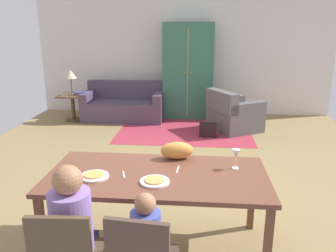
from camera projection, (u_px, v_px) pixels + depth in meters
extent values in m
cube|color=olive|center=(172.00, 165.00, 5.20)|extent=(6.79, 6.49, 0.02)
cube|color=silver|center=(183.00, 56.00, 7.96)|extent=(6.79, 0.10, 2.70)
cube|color=brown|center=(157.00, 176.00, 3.03)|extent=(1.94, 0.95, 0.04)
cube|color=brown|center=(42.00, 235.00, 2.82)|extent=(0.06, 0.06, 0.72)
cube|color=brown|center=(267.00, 247.00, 2.66)|extent=(0.06, 0.06, 0.72)
cube|color=brown|center=(77.00, 189.00, 3.61)|extent=(0.06, 0.06, 0.72)
cube|color=brown|center=(252.00, 196.00, 3.46)|extent=(0.06, 0.06, 0.72)
cylinder|color=white|center=(94.00, 176.00, 2.95)|extent=(0.25, 0.25, 0.02)
cylinder|color=gold|center=(94.00, 175.00, 2.95)|extent=(0.17, 0.17, 0.01)
cylinder|color=white|center=(155.00, 182.00, 2.85)|extent=(0.25, 0.25, 0.02)
cylinder|color=tan|center=(155.00, 180.00, 2.85)|extent=(0.17, 0.17, 0.01)
cylinder|color=silver|center=(235.00, 168.00, 3.14)|extent=(0.06, 0.06, 0.01)
cylinder|color=silver|center=(235.00, 163.00, 3.12)|extent=(0.01, 0.01, 0.09)
cone|color=silver|center=(236.00, 154.00, 3.10)|extent=(0.07, 0.07, 0.09)
cube|color=silver|center=(124.00, 175.00, 3.00)|extent=(0.06, 0.15, 0.01)
cube|color=silver|center=(178.00, 170.00, 3.11)|extent=(0.03, 0.17, 0.01)
cube|color=brown|center=(59.00, 246.00, 2.19)|extent=(0.42, 0.07, 0.42)
cylinder|color=#9071BA|center=(71.00, 222.00, 2.43)|extent=(0.30, 0.30, 0.46)
sphere|color=#A36E49|center=(67.00, 180.00, 2.34)|extent=(0.21, 0.21, 0.21)
cube|color=#4E372C|center=(137.00, 250.00, 2.15)|extent=(0.42, 0.08, 0.42)
cylinder|color=#4855B2|center=(146.00, 234.00, 2.40)|extent=(0.22, 0.22, 0.33)
sphere|color=#AA724F|center=(145.00, 204.00, 2.34)|extent=(0.15, 0.15, 0.15)
ellipsoid|color=#D78B3D|center=(177.00, 150.00, 3.35)|extent=(0.34, 0.21, 0.17)
cube|color=#9C2E3F|center=(184.00, 131.00, 6.81)|extent=(2.60, 1.80, 0.01)
cube|color=#4C3D53|center=(124.00, 110.00, 7.64)|extent=(1.76, 0.84, 0.42)
cube|color=#4C3D53|center=(126.00, 89.00, 7.85)|extent=(1.76, 0.20, 0.40)
cube|color=#4C3D53|center=(88.00, 96.00, 7.62)|extent=(0.18, 0.84, 0.20)
cube|color=#4C3D53|center=(159.00, 97.00, 7.48)|extent=(0.18, 0.84, 0.20)
cube|color=#565354|center=(235.00, 120.00, 6.86)|extent=(1.16, 1.16, 0.42)
cube|color=#565354|center=(222.00, 101.00, 6.60)|extent=(0.61, 0.83, 0.40)
cube|color=#565354|center=(246.00, 108.00, 6.48)|extent=(0.81, 0.58, 0.20)
cube|color=#565354|center=(226.00, 101.00, 7.06)|extent=(0.81, 0.58, 0.20)
cube|color=#306952|center=(188.00, 71.00, 7.66)|extent=(1.10, 0.56, 2.10)
cube|color=gold|center=(188.00, 72.00, 7.39)|extent=(0.02, 0.01, 1.89)
sphere|color=gold|center=(185.00, 72.00, 7.39)|extent=(0.04, 0.04, 0.04)
sphere|color=gold|center=(190.00, 73.00, 7.38)|extent=(0.04, 0.04, 0.04)
cube|color=#503C21|center=(72.00, 95.00, 7.44)|extent=(0.56, 0.56, 0.03)
cylinder|color=#503C21|center=(73.00, 108.00, 7.52)|extent=(0.08, 0.08, 0.55)
cylinder|color=#503C21|center=(74.00, 120.00, 7.59)|extent=(0.36, 0.36, 0.03)
cylinder|color=#444C3E|center=(72.00, 94.00, 7.43)|extent=(0.16, 0.16, 0.02)
cylinder|color=#444C3E|center=(71.00, 86.00, 7.38)|extent=(0.02, 0.02, 0.34)
cone|color=beige|center=(70.00, 74.00, 7.31)|extent=(0.26, 0.26, 0.18)
cube|color=#A43838|center=(81.00, 94.00, 7.40)|extent=(0.22, 0.16, 0.03)
cube|color=navy|center=(81.00, 93.00, 7.42)|extent=(0.22, 0.16, 0.03)
cube|color=black|center=(208.00, 130.00, 6.45)|extent=(0.32, 0.16, 0.26)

